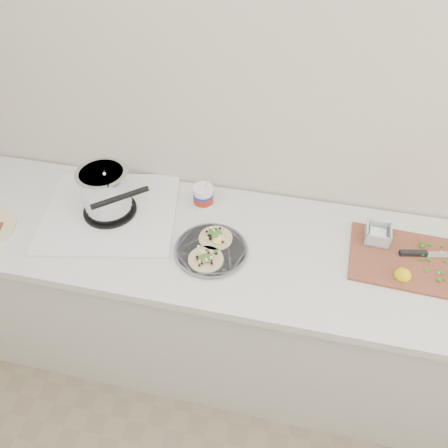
% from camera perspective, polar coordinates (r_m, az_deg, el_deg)
% --- Properties ---
extents(counter, '(2.44, 0.66, 0.90)m').
position_cam_1_polar(counter, '(2.10, 0.26, -10.40)').
color(counter, silver).
rests_on(counter, ground).
extents(stove, '(0.64, 0.61, 0.26)m').
position_cam_1_polar(stove, '(1.86, -15.00, 3.28)').
color(stove, silver).
rests_on(stove, counter).
extents(taco_plate, '(0.29, 0.29, 0.04)m').
position_cam_1_polar(taco_plate, '(1.69, -1.73, -3.19)').
color(taco_plate, '#5B5C62').
rests_on(taco_plate, counter).
extents(tub, '(0.09, 0.09, 0.20)m').
position_cam_1_polar(tub, '(1.85, -2.65, 3.84)').
color(tub, white).
rests_on(tub, counter).
extents(cutboard, '(0.45, 0.33, 0.07)m').
position_cam_1_polar(cutboard, '(1.81, 22.87, -3.87)').
color(cutboard, brown).
rests_on(cutboard, counter).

